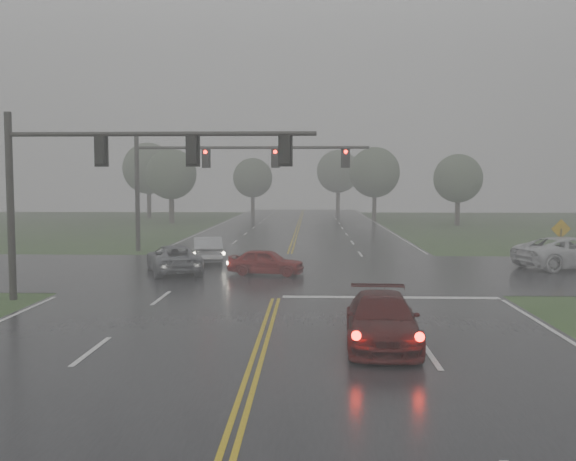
{
  "coord_description": "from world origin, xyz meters",
  "views": [
    {
      "loc": [
        1.38,
        -10.67,
        4.5
      ],
      "look_at": [
        0.41,
        16.0,
        2.54
      ],
      "focal_mm": 40.0,
      "sensor_mm": 36.0,
      "label": 1
    }
  ],
  "objects_px": {
    "car_grey": "(174,273)",
    "pickup_white": "(571,269)",
    "sedan_silver": "(208,262)",
    "signal_gantry_far": "(210,168)",
    "sedan_red": "(266,275)",
    "signal_gantry_near": "(102,169)",
    "sedan_maroon": "(382,346)"
  },
  "relations": [
    {
      "from": "car_grey",
      "to": "pickup_white",
      "type": "xyz_separation_m",
      "value": [
        20.65,
        2.34,
        0.0
      ]
    },
    {
      "from": "sedan_silver",
      "to": "signal_gantry_far",
      "type": "xyz_separation_m",
      "value": [
        -0.76,
        6.04,
        5.52
      ]
    },
    {
      "from": "sedan_red",
      "to": "car_grey",
      "type": "height_order",
      "value": "car_grey"
    },
    {
      "from": "pickup_white",
      "to": "signal_gantry_near",
      "type": "distance_m",
      "value": 24.39
    },
    {
      "from": "sedan_red",
      "to": "signal_gantry_far",
      "type": "distance_m",
      "value": 13.1
    },
    {
      "from": "sedan_red",
      "to": "sedan_silver",
      "type": "relative_size",
      "value": 0.84
    },
    {
      "from": "sedan_silver",
      "to": "signal_gantry_near",
      "type": "distance_m",
      "value": 13.17
    },
    {
      "from": "signal_gantry_near",
      "to": "sedan_maroon",
      "type": "bearing_deg",
      "value": -33.71
    },
    {
      "from": "car_grey",
      "to": "signal_gantry_near",
      "type": "bearing_deg",
      "value": 62.14
    },
    {
      "from": "signal_gantry_near",
      "to": "sedan_red",
      "type": "bearing_deg",
      "value": 50.6
    },
    {
      "from": "sedan_red",
      "to": "pickup_white",
      "type": "distance_m",
      "value": 16.2
    },
    {
      "from": "car_grey",
      "to": "signal_gantry_far",
      "type": "xyz_separation_m",
      "value": [
        0.23,
        10.45,
        5.52
      ]
    },
    {
      "from": "sedan_red",
      "to": "signal_gantry_near",
      "type": "xyz_separation_m",
      "value": [
        -5.77,
        -7.03,
        5.04
      ]
    },
    {
      "from": "sedan_red",
      "to": "pickup_white",
      "type": "xyz_separation_m",
      "value": [
        15.94,
        2.89,
        0.0
      ]
    },
    {
      "from": "sedan_maroon",
      "to": "signal_gantry_near",
      "type": "xyz_separation_m",
      "value": [
        -9.95,
        6.64,
        5.04
      ]
    },
    {
      "from": "sedan_red",
      "to": "pickup_white",
      "type": "height_order",
      "value": "pickup_white"
    },
    {
      "from": "pickup_white",
      "to": "sedan_maroon",
      "type": "bearing_deg",
      "value": 126.28
    },
    {
      "from": "sedan_maroon",
      "to": "car_grey",
      "type": "xyz_separation_m",
      "value": [
        -8.89,
        14.21,
        0.0
      ]
    },
    {
      "from": "signal_gantry_near",
      "to": "signal_gantry_far",
      "type": "bearing_deg",
      "value": 85.91
    },
    {
      "from": "sedan_red",
      "to": "signal_gantry_near",
      "type": "height_order",
      "value": "signal_gantry_near"
    },
    {
      "from": "sedan_maroon",
      "to": "sedan_red",
      "type": "distance_m",
      "value": 14.29
    },
    {
      "from": "pickup_white",
      "to": "sedan_red",
      "type": "bearing_deg",
      "value": 81.95
    },
    {
      "from": "sedan_silver",
      "to": "signal_gantry_far",
      "type": "distance_m",
      "value": 8.21
    },
    {
      "from": "sedan_maroon",
      "to": "pickup_white",
      "type": "relative_size",
      "value": 0.8
    },
    {
      "from": "pickup_white",
      "to": "sedan_silver",
      "type": "bearing_deg",
      "value": 65.65
    },
    {
      "from": "sedan_maroon",
      "to": "pickup_white",
      "type": "xyz_separation_m",
      "value": [
        11.76,
        16.55,
        0.0
      ]
    },
    {
      "from": "car_grey",
      "to": "signal_gantry_far",
      "type": "bearing_deg",
      "value": -111.22
    },
    {
      "from": "sedan_maroon",
      "to": "signal_gantry_far",
      "type": "relative_size",
      "value": 0.31
    },
    {
      "from": "signal_gantry_near",
      "to": "car_grey",
      "type": "bearing_deg",
      "value": 82.08
    },
    {
      "from": "sedan_maroon",
      "to": "signal_gantry_near",
      "type": "bearing_deg",
      "value": 148.97
    },
    {
      "from": "sedan_red",
      "to": "signal_gantry_far",
      "type": "bearing_deg",
      "value": 33.42
    },
    {
      "from": "sedan_red",
      "to": "sedan_maroon",
      "type": "bearing_deg",
      "value": -151.76
    }
  ]
}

